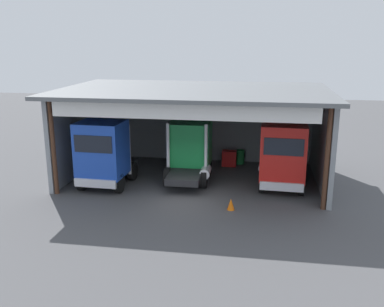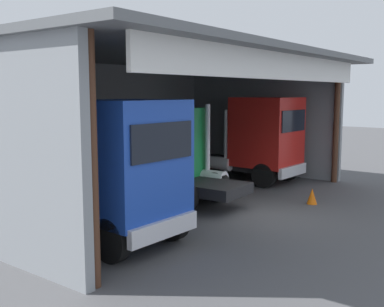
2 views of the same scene
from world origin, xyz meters
TOP-DOWN VIEW (x-y plane):
  - ground_plane at (0.00, 0.00)m, footprint 80.00×80.00m
  - workshop_shed at (0.00, 4.70)m, footprint 14.72×9.25m
  - truck_blue_center_bay at (-4.63, 1.51)m, footprint 2.60×4.60m
  - truck_green_yard_outside at (-0.26, 3.68)m, footprint 2.57×4.56m
  - truck_red_center_left_bay at (4.91, 2.79)m, footprint 2.54×5.36m
  - oil_drum at (2.46, 7.32)m, footprint 0.58×0.58m
  - tool_cart at (1.79, 6.70)m, footprint 0.90×0.60m
  - traffic_cone at (2.44, -0.64)m, footprint 0.36×0.36m

SIDE VIEW (x-z plane):
  - ground_plane at x=0.00m, z-range 0.00..0.00m
  - traffic_cone at x=2.44m, z-range 0.00..0.56m
  - oil_drum at x=2.46m, z-range 0.00..0.90m
  - tool_cart at x=1.79m, z-range 0.00..1.00m
  - truck_green_yard_outside at x=-0.26m, z-range 0.02..3.50m
  - truck_red_center_left_bay at x=4.91m, z-range 0.07..3.75m
  - truck_blue_center_bay at x=-4.63m, z-range 0.06..3.78m
  - workshop_shed at x=0.00m, z-range 1.03..6.30m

